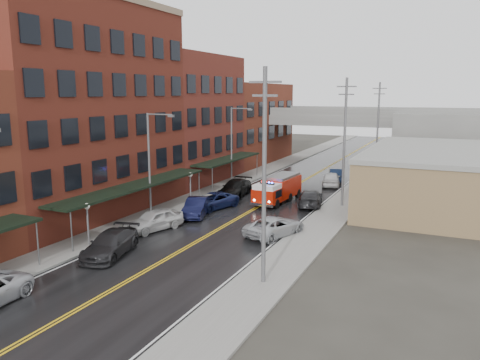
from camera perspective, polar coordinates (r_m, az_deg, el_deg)
The scene contains 30 objects.
road at distance 42.89m, azimuth 1.37°, elevation -3.77°, with size 11.00×160.00×0.02m, color black.
sidewalk_left at distance 46.16m, azimuth -6.99°, elevation -2.73°, with size 3.00×160.00×0.15m, color slate.
sidewalk_right at distance 40.65m, azimuth 10.90°, elevation -4.68°, with size 3.00×160.00×0.15m, color slate.
curb_left at distance 45.34m, azimuth -5.21°, elevation -2.94°, with size 0.30×160.00×0.15m, color gray.
curb_right at distance 41.05m, azimuth 8.66°, elevation -4.45°, with size 0.30×160.00×0.15m, color gray.
brick_building_b at distance 43.09m, azimuth -19.12°, elevation 7.83°, with size 9.00×20.00×18.00m, color #5E2718.
brick_building_c at distance 57.11m, azimuth -6.77°, elevation 7.36°, with size 9.00×15.00×15.00m, color #5D241B.
brick_building_far at distance 72.69m, azimuth 0.49°, elevation 6.93°, with size 9.00×20.00×12.00m, color maroon.
tan_building at distance 48.86m, azimuth 23.83°, elevation 0.08°, with size 14.00×22.00×5.00m, color olive.
right_far_block at distance 78.48m, azimuth 25.83°, elevation 4.68°, with size 18.00×30.00×8.00m, color slate.
awning_1 at distance 40.02m, azimuth -12.56°, elevation -0.69°, with size 2.60×18.00×3.09m.
awning_2 at distance 54.76m, azimuth -1.46°, elevation 2.55°, with size 2.60×13.00×3.09m.
globe_lamp_1 at distance 34.26m, azimuth -18.12°, elevation -4.02°, with size 0.44×0.44×3.12m.
globe_lamp_2 at distance 45.24m, azimuth -6.08°, elevation -0.08°, with size 0.44×0.44×3.12m.
street_lamp_1 at distance 39.90m, azimuth -10.74°, elevation 2.54°, with size 2.64×0.22×9.00m.
street_lamp_2 at distance 53.64m, azimuth -0.81°, elevation 4.75°, with size 2.64×0.22×9.00m.
utility_pole_0 at distance 25.31m, azimuth 2.97°, elevation 0.71°, with size 1.80×0.24×12.00m.
utility_pole_1 at distance 44.36m, azimuth 12.62°, elevation 4.72°, with size 1.80×0.24×12.00m.
utility_pole_2 at distance 63.99m, azimuth 16.44°, elevation 6.27°, with size 1.80×0.24×12.00m.
overpass at distance 72.22m, azimuth 11.56°, elevation 6.68°, with size 40.00×10.00×7.50m.
fire_truck at distance 46.09m, azimuth 4.59°, elevation -1.02°, with size 3.26×7.22×2.58m.
parked_car_left_3 at distance 32.38m, azimuth -15.52°, elevation -7.52°, with size 2.22×5.47×1.59m, color black.
parked_car_left_4 at distance 37.36m, azimuth -10.41°, elevation -4.82°, with size 1.96×4.88×1.66m, color #B9B9B9.
parked_car_left_5 at distance 41.03m, azimuth -5.32°, elevation -3.32°, with size 1.71×4.92×1.62m, color black.
parked_car_left_6 at distance 43.62m, azimuth -3.34°, elevation -2.56°, with size 2.43×5.27×1.47m, color #121B44.
parked_car_left_7 at distance 48.82m, azimuth -0.60°, elevation -1.00°, with size 2.34×5.76×1.67m, color black.
parked_car_right_0 at distance 35.49m, azimuth 4.26°, elevation -5.65°, with size 2.44×5.29×1.47m, color #AAADB2.
parked_car_right_1 at distance 45.16m, azimuth 8.56°, elevation -2.16°, with size 2.16×5.30×1.54m, color #252427.
parked_car_right_2 at distance 55.10m, azimuth 11.07°, elevation 0.14°, with size 1.97×4.90×1.67m, color beige.
parked_car_right_3 at distance 58.25m, azimuth 11.66°, elevation 0.63°, with size 1.67×4.78×1.57m, color black.
Camera 1 is at (16.40, -8.18, 10.64)m, focal length 35.00 mm.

